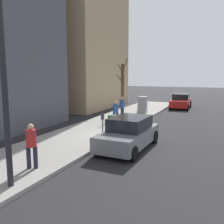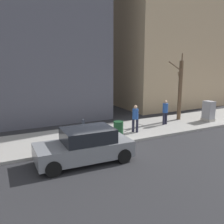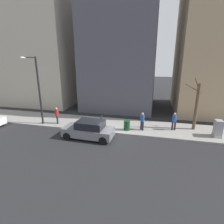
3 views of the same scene
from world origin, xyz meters
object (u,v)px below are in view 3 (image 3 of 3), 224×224
object	(u,v)px
parking_meter	(102,121)
utility_box	(218,129)
pedestrian_near_meter	(174,120)
office_block_center	(121,46)
pedestrian_midblock	(142,120)
streetlamp	(37,86)
parked_car_grey	(89,130)
trash_bin	(127,125)
bare_tree	(196,106)
pedestrian_far_corner	(57,115)
office_tower_right	(43,39)

from	to	relation	value
parking_meter	utility_box	xyz separation A→B (m)	(0.85, -9.86, -0.13)
pedestrian_near_meter	office_block_center	distance (m)	12.61
pedestrian_midblock	pedestrian_near_meter	bearing A→B (deg)	-119.28
streetlamp	parked_car_grey	bearing A→B (deg)	-105.05
parking_meter	trash_bin	size ratio (longest dim) A/B	1.50
utility_box	office_block_center	bearing A→B (deg)	49.01
trash_bin	bare_tree	bearing A→B (deg)	-74.13
streetlamp	pedestrian_far_corner	xyz separation A→B (m)	(0.66, -1.41, -2.93)
pedestrian_near_meter	office_block_center	world-z (taller)	office_block_center
bare_tree	trash_bin	xyz separation A→B (m)	(-1.70, 5.98, -1.78)
pedestrian_far_corner	office_tower_right	world-z (taller)	office_tower_right
utility_box	office_tower_right	distance (m)	25.47
bare_tree	parking_meter	bearing A→B (deg)	104.59
trash_bin	pedestrian_near_meter	world-z (taller)	pedestrian_near_meter
streetlamp	pedestrian_midblock	bearing A→B (deg)	-84.39
pedestrian_far_corner	utility_box	bearing A→B (deg)	59.67
pedestrian_near_meter	office_tower_right	distance (m)	22.23
pedestrian_near_meter	office_tower_right	world-z (taller)	office_tower_right
parked_car_grey	office_block_center	xyz separation A→B (m)	(11.25, -0.41, 7.41)
streetlamp	pedestrian_far_corner	bearing A→B (deg)	-64.91
utility_box	pedestrian_far_corner	distance (m)	14.69
pedestrian_midblock	office_block_center	size ratio (longest dim) A/B	0.10
pedestrian_far_corner	office_tower_right	distance (m)	14.87
parking_meter	utility_box	size ratio (longest dim) A/B	0.94
pedestrian_near_meter	parked_car_grey	bearing A→B (deg)	-168.90
parked_car_grey	office_tower_right	world-z (taller)	office_tower_right
utility_box	office_block_center	xyz separation A→B (m)	(8.71, 10.02, 7.30)
parking_meter	bare_tree	world-z (taller)	bare_tree
parking_meter	utility_box	bearing A→B (deg)	-85.07
utility_box	bare_tree	xyz separation A→B (m)	(1.30, 1.61, 1.53)
utility_box	office_block_center	size ratio (longest dim) A/B	0.09
streetlamp	trash_bin	xyz separation A→B (m)	(0.62, -8.51, -3.42)
parking_meter	parked_car_grey	bearing A→B (deg)	161.29
parking_meter	office_tower_right	distance (m)	18.08
utility_box	streetlamp	bearing A→B (deg)	93.62
bare_tree	pedestrian_near_meter	distance (m)	2.34
office_block_center	utility_box	bearing A→B (deg)	-130.99
utility_box	trash_bin	size ratio (longest dim) A/B	1.59
parked_car_grey	pedestrian_far_corner	xyz separation A→B (m)	(2.18, 4.25, 0.35)
pedestrian_far_corner	bare_tree	bearing A→B (deg)	65.50
pedestrian_midblock	office_tower_right	world-z (taller)	office_tower_right
utility_box	bare_tree	distance (m)	2.57
pedestrian_midblock	streetlamp	bearing A→B (deg)	52.95
parking_meter	bare_tree	bearing A→B (deg)	-75.41
pedestrian_near_meter	streetlamp	bearing A→B (deg)	174.20
trash_bin	pedestrian_far_corner	distance (m)	7.12
utility_box	pedestrian_near_meter	size ratio (longest dim) A/B	0.86
bare_tree	office_tower_right	world-z (taller)	office_tower_right
trash_bin	office_tower_right	size ratio (longest dim) A/B	0.05
bare_tree	office_block_center	xyz separation A→B (m)	(7.41, 8.42, 5.77)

